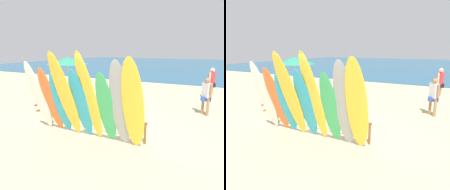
# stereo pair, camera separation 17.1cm
# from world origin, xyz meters

# --- Properties ---
(ground) EXTENTS (60.00, 60.00, 0.00)m
(ground) POSITION_xyz_m (0.00, 14.00, 0.00)
(ground) COLOR #D3BC8C
(ocean_water) EXTENTS (60.00, 40.00, 0.02)m
(ocean_water) POSITION_xyz_m (0.00, 30.66, 0.01)
(ocean_water) COLOR #235B7F
(ocean_water) RESTS_ON ground
(surfboard_rack) EXTENTS (3.57, 0.07, 0.64)m
(surfboard_rack) POSITION_xyz_m (0.00, 0.00, 0.52)
(surfboard_rack) COLOR brown
(surfboard_rack) RESTS_ON ground
(surfboard_white_0) EXTENTS (0.61, 0.91, 2.29)m
(surfboard_white_0) POSITION_xyz_m (-1.61, -0.59, 1.14)
(surfboard_white_0) COLOR white
(surfboard_white_0) RESTS_ON ground
(surfboard_orange_1) EXTENTS (0.52, 0.91, 2.13)m
(surfboard_orange_1) POSITION_xyz_m (-1.14, -0.56, 1.06)
(surfboard_orange_1) COLOR orange
(surfboard_orange_1) RESTS_ON ground
(surfboard_teal_2) EXTENTS (0.57, 0.88, 1.99)m
(surfboard_teal_2) POSITION_xyz_m (-0.77, -0.55, 0.99)
(surfboard_teal_2) COLOR #289EC6
(surfboard_teal_2) RESTS_ON ground
(surfboard_yellow_3) EXTENTS (0.58, 1.14, 2.58)m
(surfboard_yellow_3) POSITION_xyz_m (-0.43, -0.72, 1.29)
(surfboard_yellow_3) COLOR yellow
(surfboard_yellow_3) RESTS_ON ground
(surfboard_teal_4) EXTENTS (0.52, 0.91, 2.14)m
(surfboard_teal_4) POSITION_xyz_m (0.01, -0.60, 1.07)
(surfboard_teal_4) COLOR #289EC6
(surfboard_teal_4) RESTS_ON ground
(surfboard_yellow_5) EXTENTS (0.55, 1.07, 2.60)m
(surfboard_yellow_5) POSITION_xyz_m (0.34, -0.66, 1.30)
(surfboard_yellow_5) COLOR yellow
(surfboard_yellow_5) RESTS_ON ground
(surfboard_green_6) EXTENTS (0.53, 0.86, 2.09)m
(surfboard_green_6) POSITION_xyz_m (0.80, -0.56, 1.04)
(surfboard_green_6) COLOR #38B266
(surfboard_green_6) RESTS_ON ground
(surfboard_grey_7) EXTENTS (0.60, 0.90, 2.40)m
(surfboard_grey_7) POSITION_xyz_m (1.23, -0.58, 1.20)
(surfboard_grey_7) COLOR #999EA3
(surfboard_grey_7) RESTS_ON ground
(surfboard_yellow_8) EXTENTS (0.63, 0.89, 2.48)m
(surfboard_yellow_8) POSITION_xyz_m (1.59, -0.62, 1.24)
(surfboard_yellow_8) COLOR yellow
(surfboard_yellow_8) RESTS_ON ground
(beachgoer_near_rack) EXTENTS (0.41, 0.44, 1.50)m
(beachgoer_near_rack) POSITION_xyz_m (3.00, 3.68, 0.87)
(beachgoer_near_rack) COLOR #9E704C
(beachgoer_near_rack) RESTS_ON ground
(beachgoer_by_water) EXTENTS (0.43, 0.59, 1.64)m
(beachgoer_by_water) POSITION_xyz_m (3.03, 6.87, 0.94)
(beachgoer_by_water) COLOR beige
(beachgoer_by_water) RESTS_ON ground
(beach_chair_red) EXTENTS (0.71, 0.79, 0.83)m
(beach_chair_red) POSITION_xyz_m (-3.27, 1.18, 0.43)
(beach_chair_red) COLOR #B7B7BC
(beach_chair_red) RESTS_ON ground
(beach_chair_blue) EXTENTS (0.65, 0.76, 0.83)m
(beach_chair_blue) POSITION_xyz_m (-3.54, 2.38, 0.43)
(beach_chair_blue) COLOR #B7B7BC
(beach_chair_blue) RESTS_ON ground
(beach_umbrella) EXTENTS (1.74, 1.74, 2.28)m
(beach_umbrella) POSITION_xyz_m (-2.39, 1.86, 2.12)
(beach_umbrella) COLOR silver
(beach_umbrella) RESTS_ON ground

